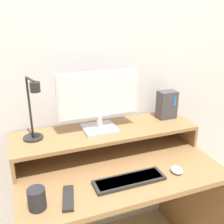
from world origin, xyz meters
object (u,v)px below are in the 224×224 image
at_px(monitor, 99,100).
at_px(desk_lamp, 33,113).
at_px(router_dock, 167,105).
at_px(remote_control, 68,198).
at_px(mug, 37,199).
at_px(keyboard, 129,180).
at_px(mouse, 177,170).

xyz_separation_m(monitor, desk_lamp, (-0.37, -0.03, -0.02)).
relative_size(router_dock, remote_control, 1.03).
distance_m(desk_lamp, router_dock, 0.86).
bearing_deg(monitor, remote_control, -126.33).
relative_size(desk_lamp, mug, 3.64).
relative_size(router_dock, keyboard, 0.50).
distance_m(monitor, router_dock, 0.49).
distance_m(router_dock, remote_control, 0.89).
bearing_deg(router_dock, monitor, -176.64).
height_order(router_dock, mouse, router_dock).
relative_size(router_dock, mug, 1.87).
height_order(monitor, desk_lamp, desk_lamp).
relative_size(keyboard, mug, 3.76).
xyz_separation_m(monitor, mug, (-0.42, -0.39, -0.28)).
relative_size(monitor, desk_lamp, 1.36).
bearing_deg(remote_control, keyboard, 4.07).
bearing_deg(desk_lamp, mug, -97.03).
bearing_deg(desk_lamp, mouse, -27.04).
height_order(router_dock, mug, router_dock).
distance_m(router_dock, mug, 1.01).
distance_m(router_dock, keyboard, 0.63).
relative_size(remote_control, mug, 1.82).
xyz_separation_m(mouse, remote_control, (-0.59, -0.01, -0.01)).
height_order(desk_lamp, router_dock, desk_lamp).
distance_m(monitor, mouse, 0.58).
bearing_deg(desk_lamp, keyboard, -38.97).
bearing_deg(remote_control, router_dock, 28.28).
height_order(desk_lamp, keyboard, desk_lamp).
bearing_deg(monitor, keyboard, -83.72).
height_order(keyboard, remote_control, keyboard).
relative_size(router_dock, mouse, 2.41).
xyz_separation_m(router_dock, mug, (-0.90, -0.42, -0.19)).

